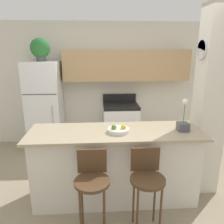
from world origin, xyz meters
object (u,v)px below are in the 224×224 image
object	(u,v)px
bar_stool_right	(147,179)
fruit_bowl	(119,130)
orchid_vase	(183,123)
stove_range	(121,125)
bar_stool_left	(92,181)
refrigerator	(45,107)
potted_plant_on_fridge	(40,49)

from	to	relation	value
bar_stool_right	fruit_bowl	bearing A→B (deg)	116.55
orchid_vase	stove_range	bearing A→B (deg)	109.34
stove_range	bar_stool_left	distance (m)	2.36
stove_range	fruit_bowl	distance (m)	1.86
stove_range	fruit_bowl	world-z (taller)	fruit_bowl
refrigerator	orchid_vase	bearing A→B (deg)	-38.90
stove_range	orchid_vase	size ratio (longest dim) A/B	2.55
refrigerator	bar_stool_right	world-z (taller)	refrigerator
stove_range	bar_stool_right	world-z (taller)	stove_range
refrigerator	stove_range	xyz separation A→B (m)	(1.53, 0.03, -0.43)
bar_stool_right	orchid_vase	bearing A→B (deg)	42.89
bar_stool_left	potted_plant_on_fridge	world-z (taller)	potted_plant_on_fridge
refrigerator	bar_stool_left	world-z (taller)	refrigerator
stove_range	potted_plant_on_fridge	size ratio (longest dim) A/B	2.51
bar_stool_left	orchid_vase	distance (m)	1.35
bar_stool_left	bar_stool_right	distance (m)	0.59
stove_range	fruit_bowl	size ratio (longest dim) A/B	3.87
bar_stool_right	orchid_vase	world-z (taller)	orchid_vase
orchid_vase	fruit_bowl	xyz separation A→B (m)	(-0.83, -0.00, -0.07)
refrigerator	fruit_bowl	size ratio (longest dim) A/B	6.43
potted_plant_on_fridge	orchid_vase	distance (m)	2.91
bar_stool_left	fruit_bowl	xyz separation A→B (m)	(0.33, 0.53, 0.38)
stove_range	bar_stool_left	xyz separation A→B (m)	(-0.54, -2.29, 0.17)
stove_range	orchid_vase	distance (m)	1.97
stove_range	bar_stool_right	xyz separation A→B (m)	(0.05, -2.29, 0.17)
bar_stool_left	potted_plant_on_fridge	bearing A→B (deg)	113.53
refrigerator	bar_stool_right	distance (m)	2.77
orchid_vase	fruit_bowl	size ratio (longest dim) A/B	1.52
stove_range	bar_stool_right	bearing A→B (deg)	-88.73
orchid_vase	fruit_bowl	world-z (taller)	orchid_vase
refrigerator	fruit_bowl	bearing A→B (deg)	-52.82
stove_range	orchid_vase	bearing A→B (deg)	-70.66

